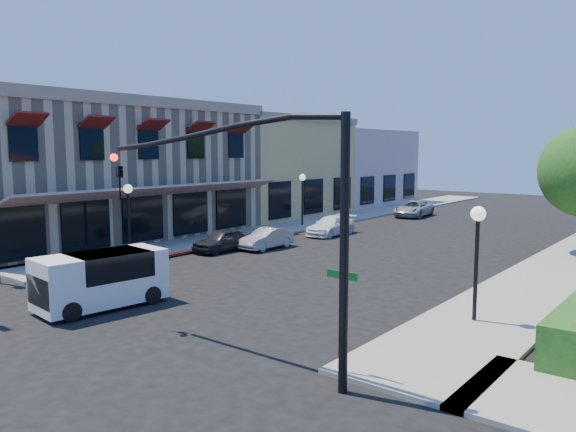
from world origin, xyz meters
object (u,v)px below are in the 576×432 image
Objects in this scene: lamppost_left_far at (302,186)px; parked_car_b at (267,238)px; lamppost_right_near at (477,234)px; parked_car_a at (223,240)px; parked_car_c at (331,226)px; parked_car_d at (414,209)px; white_van at (100,276)px; signal_mast_arm at (266,199)px; lamppost_left_near at (128,201)px; street_name_sign at (342,305)px.

lamppost_left_far is 9.11m from parked_car_b.
lamppost_right_near is 14.74m from parked_car_b.
parked_car_a reaches higher than parked_car_c.
lamppost_right_near is 27.67m from parked_car_d.
lamppost_right_near is (17.00, -14.00, 0.00)m from lamppost_left_far.
parked_car_a is 1.03× the size of parked_car_b.
parked_car_a is at bearing 164.81° from lamppost_right_near.
white_van is at bearing -71.65° from lamppost_left_far.
signal_mast_arm reaches higher than lamppost_left_near.
lamppost_left_near is at bearing -121.09° from parked_car_b.
parked_car_d is at bearing 89.57° from parked_car_c.
signal_mast_arm reaches higher than parked_car_a.
white_van is at bearing -150.09° from lamppost_right_near.
street_name_sign is at bearing -51.06° from lamppost_left_far.
street_name_sign reaches higher than parked_car_b.
lamppost_left_near is 17.00m from lamppost_right_near.
parked_car_c is at bearing 137.94° from lamppost_right_near.
street_name_sign is 5.98m from lamppost_right_near.
white_van is 30.15m from parked_car_d.
signal_mast_arm is at bearing -61.93° from parked_car_c.
parked_car_c is (3.70, -2.00, -2.16)m from lamppost_left_far.
lamppost_left_far reaches higher than parked_car_b.
lamppost_left_near reaches higher than parked_car_c.
lamppost_right_near is at bearing -66.22° from parked_car_d.
signal_mast_arm is at bearing -76.00° from parked_car_d.
lamppost_left_far is at bearing 115.44° from parked_car_b.
lamppost_left_near is (-16.00, 5.80, 1.04)m from street_name_sign.
white_van is at bearing -178.96° from street_name_sign.
lamppost_left_far reaches higher than street_name_sign.
lamppost_left_near is 5.11m from parked_car_a.
signal_mast_arm is 2.24× the size of lamppost_right_near.
lamppost_left_far is 0.83× the size of white_van.
street_name_sign is at bearing 23.20° from signal_mast_arm.
parked_car_b is at bearing 130.52° from signal_mast_arm.
parked_car_b is (3.70, 5.96, -2.19)m from lamppost_left_near.
lamppost_left_near reaches higher than parked_car_a.
parked_car_c reaches higher than parked_car_b.
lamppost_left_near is 24.33m from parked_car_d.
lamppost_left_near is 1.08× the size of parked_car_b.
street_name_sign is 0.70× the size of lamppost_left_near.
parked_car_c is (0.00, 6.04, 0.03)m from parked_car_b.
white_van is 12.30m from parked_car_b.
lamppost_left_near and lamppost_left_far have the same top height.
lamppost_left_near is at bearing 137.97° from white_van.
white_van reaches higher than parked_car_a.
lamppost_left_near is 1.05× the size of parked_car_a.
street_name_sign reaches higher than white_van.
signal_mast_arm reaches higher than parked_car_c.
lamppost_right_near is 1.05× the size of parked_car_a.
parked_car_d is (1.00, 20.03, 0.04)m from parked_car_a.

